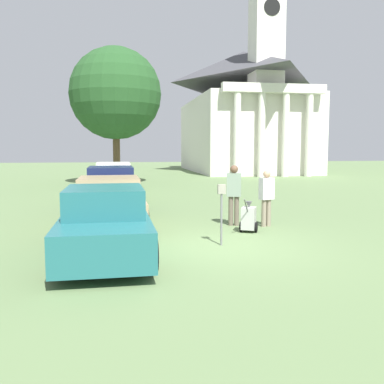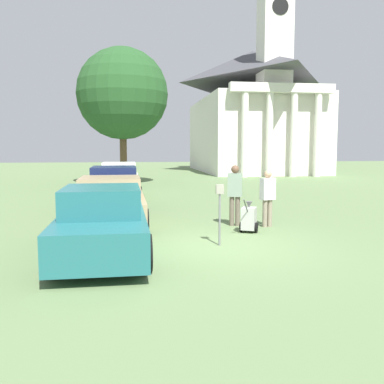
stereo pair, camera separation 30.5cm
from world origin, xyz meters
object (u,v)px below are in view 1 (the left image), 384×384
at_px(parked_car_teal, 105,224).
at_px(parked_car_white, 114,179).
at_px(parking_meter, 222,203).
at_px(parked_car_sage, 113,184).
at_px(parked_car_tan, 109,203).
at_px(person_supervisor, 267,195).
at_px(equipment_cart, 249,218).
at_px(person_worker, 234,191).
at_px(parked_car_navy, 111,191).
at_px(church, 244,108).

relative_size(parked_car_teal, parked_car_white, 1.01).
bearing_deg(parked_car_teal, parking_meter, 10.05).
bearing_deg(parked_car_sage, parked_car_white, 89.19).
bearing_deg(parked_car_tan, person_supervisor, -13.51).
distance_m(parked_car_sage, equipment_cart, 8.87).
distance_m(person_worker, person_supervisor, 0.95).
bearing_deg(parked_car_teal, person_supervisor, 29.72).
relative_size(parked_car_teal, equipment_cart, 4.72).
relative_size(parked_car_navy, parking_meter, 3.42).
bearing_deg(equipment_cart, parked_car_navy, 155.27).
bearing_deg(parked_car_tan, parked_car_navy, 89.19).
relative_size(parked_car_sage, person_worker, 2.71).
bearing_deg(person_worker, person_supervisor, 178.14).
distance_m(parked_car_tan, parked_car_navy, 2.83).
xyz_separation_m(parked_car_tan, parked_car_sage, (-0.00, 6.27, 0.02)).
bearing_deg(person_worker, parked_car_sage, -46.03).
bearing_deg(parking_meter, parked_car_white, 102.08).
relative_size(person_worker, church, 0.08).
relative_size(parked_car_tan, parked_car_navy, 1.00).
bearing_deg(person_supervisor, parked_car_tan, -31.19).
bearing_deg(parked_car_teal, parked_car_tan, 89.19).
relative_size(parked_car_navy, parked_car_sage, 1.02).
xyz_separation_m(person_supervisor, church, (7.79, 28.83, 5.18)).
height_order(parked_car_white, parking_meter, parked_car_white).
height_order(parked_car_tan, person_supervisor, person_supervisor).
xyz_separation_m(parked_car_navy, person_supervisor, (4.53, -3.85, 0.19)).
height_order(parked_car_tan, parked_car_sage, parked_car_sage).
xyz_separation_m(person_worker, church, (8.69, 28.53, 5.09)).
bearing_deg(equipment_cart, parked_car_sage, 140.96).
distance_m(parked_car_teal, parked_car_tan, 3.69).
distance_m(parking_meter, person_worker, 2.64).
relative_size(parked_car_teal, parked_car_tan, 0.96).
xyz_separation_m(parked_car_white, church, (12.32, 18.56, 5.38)).
xyz_separation_m(person_supervisor, equipment_cart, (-0.76, -0.73, -0.54)).
relative_size(parked_car_tan, parked_car_white, 1.06).
relative_size(parked_car_navy, person_worker, 2.76).
distance_m(person_supervisor, equipment_cart, 1.19).
relative_size(person_supervisor, church, 0.07).
distance_m(parking_meter, person_supervisor, 2.85).
bearing_deg(person_supervisor, parking_meter, 30.69).
relative_size(parked_car_tan, church, 0.21).
bearing_deg(person_supervisor, parked_car_navy, -58.84).
height_order(person_worker, church, church).
bearing_deg(person_worker, parked_car_navy, -27.79).
bearing_deg(parked_car_navy, parked_car_teal, -90.81).
xyz_separation_m(equipment_cart, church, (8.55, 29.56, 5.72)).
height_order(parked_car_teal, church, church).
relative_size(parked_car_sage, parked_car_white, 1.04).
bearing_deg(equipment_cart, parked_car_teal, -126.98).
relative_size(parked_car_sage, person_supervisor, 2.94).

